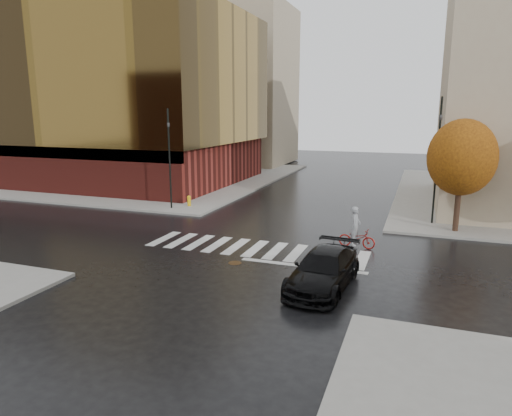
{
  "coord_description": "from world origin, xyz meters",
  "views": [
    {
      "loc": [
        7.87,
        -20.99,
        7.09
      ],
      "look_at": [
        -0.25,
        1.28,
        2.0
      ],
      "focal_mm": 32.0,
      "sensor_mm": 36.0,
      "label": 1
    }
  ],
  "objects_px": {
    "cyclist": "(356,234)",
    "traffic_light_ne": "(438,152)",
    "sedan": "(324,270)",
    "traffic_light_nw": "(169,153)",
    "fire_hydrant": "(189,200)"
  },
  "relations": [
    {
      "from": "cyclist",
      "to": "traffic_light_nw",
      "type": "bearing_deg",
      "value": 78.26
    },
    {
      "from": "fire_hydrant",
      "to": "cyclist",
      "type": "bearing_deg",
      "value": -24.34
    },
    {
      "from": "traffic_light_nw",
      "to": "fire_hydrant",
      "type": "height_order",
      "value": "traffic_light_nw"
    },
    {
      "from": "cyclist",
      "to": "traffic_light_nw",
      "type": "xyz_separation_m",
      "value": [
        -13.91,
        4.84,
        3.4
      ]
    },
    {
      "from": "sedan",
      "to": "traffic_light_ne",
      "type": "xyz_separation_m",
      "value": [
        4.29,
        12.58,
        3.86
      ]
    },
    {
      "from": "fire_hydrant",
      "to": "sedan",
      "type": "bearing_deg",
      "value": -43.63
    },
    {
      "from": "cyclist",
      "to": "sedan",
      "type": "bearing_deg",
      "value": -176.94
    },
    {
      "from": "sedan",
      "to": "cyclist",
      "type": "height_order",
      "value": "cyclist"
    },
    {
      "from": "traffic_light_nw",
      "to": "fire_hydrant",
      "type": "bearing_deg",
      "value": 123.48
    },
    {
      "from": "cyclist",
      "to": "fire_hydrant",
      "type": "bearing_deg",
      "value": 73.1
    },
    {
      "from": "traffic_light_nw",
      "to": "traffic_light_ne",
      "type": "distance_m",
      "value": 17.82
    },
    {
      "from": "sedan",
      "to": "traffic_light_nw",
      "type": "xyz_separation_m",
      "value": [
        -13.45,
        10.92,
        3.39
      ]
    },
    {
      "from": "cyclist",
      "to": "traffic_light_ne",
      "type": "xyz_separation_m",
      "value": [
        3.83,
        6.5,
        3.87
      ]
    },
    {
      "from": "cyclist",
      "to": "traffic_light_nw",
      "type": "relative_size",
      "value": 0.31
    },
    {
      "from": "sedan",
      "to": "fire_hydrant",
      "type": "bearing_deg",
      "value": 141.04
    }
  ]
}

